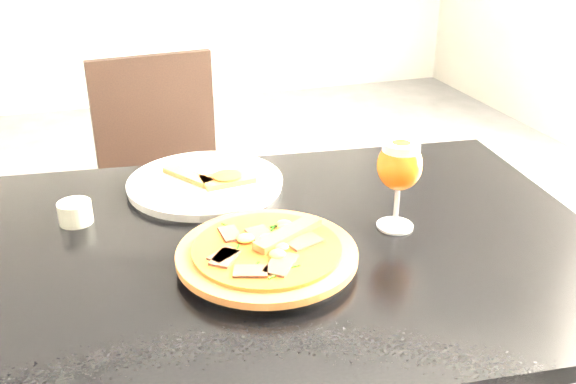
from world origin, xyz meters
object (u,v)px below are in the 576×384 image
object	(u,v)px
chair_far	(169,187)
pizza	(267,251)
beer_glass	(400,166)
dining_table	(267,286)

from	to	relation	value
chair_far	pizza	world-z (taller)	chair_far
chair_far	beer_glass	size ratio (longest dim) A/B	5.08
dining_table	beer_glass	size ratio (longest dim) A/B	7.52
dining_table	pizza	size ratio (longest dim) A/B	4.27
dining_table	chair_far	distance (m)	0.91
beer_glass	pizza	bearing A→B (deg)	-167.95
dining_table	beer_glass	bearing A→B (deg)	2.09
beer_glass	dining_table	bearing A→B (deg)	176.32
chair_far	pizza	xyz separation A→B (m)	(0.05, -0.96, 0.30)
dining_table	beer_glass	xyz separation A→B (m)	(0.24, -0.02, 0.21)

